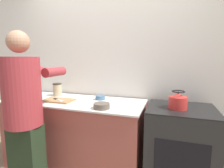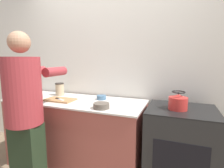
% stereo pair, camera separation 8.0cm
% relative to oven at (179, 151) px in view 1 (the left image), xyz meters
% --- Properties ---
extents(wall_back, '(8.00, 0.05, 2.60)m').
position_rel_oven_xyz_m(wall_back, '(-0.91, 0.45, 0.84)').
color(wall_back, silver).
rests_on(wall_back, ground_plane).
extents(counter, '(1.78, 0.70, 0.90)m').
position_rel_oven_xyz_m(counter, '(-1.27, 0.05, -0.02)').
color(counter, '#9E4C42').
rests_on(counter, ground_plane).
extents(oven, '(0.67, 0.59, 0.93)m').
position_rel_oven_xyz_m(oven, '(0.00, 0.00, 0.00)').
color(oven, black).
rests_on(oven, ground_plane).
extents(person, '(0.39, 0.63, 1.67)m').
position_rel_oven_xyz_m(person, '(-1.45, -0.56, 0.44)').
color(person, '#1E2D1B').
rests_on(person, ground_plane).
extents(cutting_board, '(0.38, 0.23, 0.02)m').
position_rel_oven_xyz_m(cutting_board, '(-1.43, -0.04, 0.44)').
color(cutting_board, '#A87A4C').
rests_on(cutting_board, counter).
extents(knife, '(0.18, 0.11, 0.01)m').
position_rel_oven_xyz_m(knife, '(-1.43, -0.06, 0.45)').
color(knife, silver).
rests_on(knife, cutting_board).
extents(kettle, '(0.18, 0.18, 0.18)m').
position_rel_oven_xyz_m(kettle, '(-0.04, -0.04, 0.54)').
color(kettle, red).
rests_on(kettle, oven).
extents(bowl_prep, '(0.12, 0.12, 0.05)m').
position_rel_oven_xyz_m(bowl_prep, '(-0.97, 0.20, 0.46)').
color(bowl_prep, '#426684').
rests_on(bowl_prep, counter).
extents(bowl_mixing, '(0.17, 0.17, 0.06)m').
position_rel_oven_xyz_m(bowl_mixing, '(-0.80, -0.17, 0.46)').
color(bowl_mixing, brown).
rests_on(bowl_mixing, counter).
extents(canister_jar, '(0.12, 0.12, 0.18)m').
position_rel_oven_xyz_m(canister_jar, '(-1.63, 0.21, 0.52)').
color(canister_jar, tan).
rests_on(canister_jar, counter).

